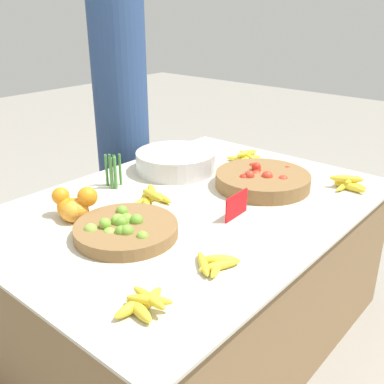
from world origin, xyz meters
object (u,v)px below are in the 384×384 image
metal_bowl (176,161)px  price_sign (237,205)px  tomato_basket (263,180)px  vendor_person (122,121)px  lime_bowl (125,229)px

metal_bowl → price_sign: size_ratio=2.66×
tomato_basket → price_sign: tomato_basket is taller
tomato_basket → vendor_person: vendor_person is taller
metal_bowl → price_sign: same height
lime_bowl → price_sign: size_ratio=2.53×
metal_bowl → tomato_basket: bearing=-77.5°
tomato_basket → vendor_person: 0.97m
price_sign → vendor_person: (0.34, 1.05, 0.10)m
tomato_basket → vendor_person: bearing=89.0°
price_sign → vendor_person: vendor_person is taller
lime_bowl → metal_bowl: size_ratio=0.95×
metal_bowl → vendor_person: bearing=77.7°
lime_bowl → vendor_person: size_ratio=0.22×
tomato_basket → price_sign: size_ratio=2.89×
metal_bowl → lime_bowl: bearing=-152.6°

